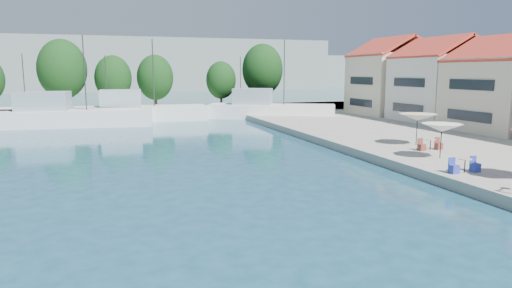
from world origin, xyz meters
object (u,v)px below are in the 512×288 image
object	(u,v)px
umbrella_white	(442,128)
trawler_02	(66,117)
trawler_04	(268,110)
umbrella_cream	(418,117)
trawler_03	(138,112)

from	to	relation	value
umbrella_white	trawler_02	bearing A→B (deg)	128.19
trawler_02	trawler_04	distance (m)	23.86
umbrella_cream	umbrella_white	bearing A→B (deg)	-111.68
trawler_03	trawler_02	bearing A→B (deg)	-154.81
umbrella_cream	trawler_03	bearing A→B (deg)	122.10
trawler_04	umbrella_white	xyz separation A→B (m)	(0.12, -31.70, 1.44)
trawler_02	umbrella_white	distance (m)	38.76
umbrella_cream	trawler_02	bearing A→B (deg)	135.37
trawler_02	umbrella_white	size ratio (longest dim) A/B	7.12
trawler_02	umbrella_white	world-z (taller)	trawler_02
trawler_02	umbrella_cream	distance (m)	36.41
trawler_02	umbrella_cream	size ratio (longest dim) A/B	6.39
umbrella_white	umbrella_cream	xyz separation A→B (m)	(1.94, 4.89, 0.13)
trawler_03	umbrella_white	distance (m)	37.35
trawler_04	umbrella_white	size ratio (longest dim) A/B	6.41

